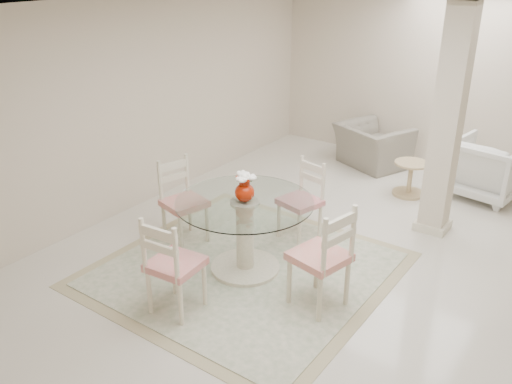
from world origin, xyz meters
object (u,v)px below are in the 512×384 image
Objects in this scene: dining_chair_east at (326,251)px; column at (447,124)px; armchair_white at (487,169)px; dining_chair_north at (304,194)px; dining_table at (245,236)px; recliner_taupe at (372,146)px; dining_chair_south at (170,260)px; side_table at (410,180)px; dining_chair_west at (181,195)px; red_vase at (245,187)px.

column is at bearing -175.19° from dining_chair_east.
column is at bearing 88.47° from armchair_white.
dining_chair_north is 1.17× the size of armchair_white.
recliner_taupe is (-0.23, 3.71, -0.08)m from dining_table.
dining_chair_south is at bearing -95.20° from dining_table.
dining_chair_east is 4.04m from recliner_taupe.
dining_chair_south is at bearing -82.46° from dining_chair_north.
column is 1.82m from dining_chair_north.
column is 2.26× the size of dining_chair_east.
dining_chair_east is at bearing -83.87° from side_table.
dining_table reaches higher than recliner_taupe.
dining_chair_west is at bearing 173.41° from dining_table.
side_table is (-0.87, -0.57, -0.19)m from armchair_white.
armchair_white is 1.86× the size of side_table.
dining_chair_north is at bearing -128.81° from dining_chair_east.
dining_chair_north is at bearing 83.57° from red_vase.
dining_table is 1.19× the size of dining_chair_east.
red_vase is 0.30× the size of recliner_taupe.
armchair_white is (1.56, 3.52, -0.01)m from dining_table.
red_vase is at bearing -18.43° from dining_table.
column is 3.53m from dining_chair_south.
armchair_white is at bearing -22.56° from dining_chair_west.
side_table is (-0.63, 0.83, -1.13)m from column.
column is 8.70× the size of red_vase.
dining_chair_south is (0.92, -1.13, 0.01)m from dining_chair_west.
column reaches higher than dining_table.
red_vase is (-1.32, -2.13, -0.38)m from column.
dining_table is 1.29× the size of dining_chair_west.
dining_chair_west is at bearing -84.11° from dining_chair_east.
dining_chair_south is (-0.09, -1.02, -0.38)m from red_vase.
dining_chair_west is (-2.03, 0.23, -0.05)m from dining_chair_east.
side_table is (0.69, 2.95, -0.19)m from dining_table.
side_table is at bearing -106.28° from dining_chair_south.
dining_table is at bearing -121.83° from column.
red_vase is at bearing -81.99° from dining_chair_west.
dining_chair_west reaches higher than dining_chair_north.
dining_chair_north is at bearing -106.52° from side_table.
dining_table is at bearing -103.17° from side_table.
dining_chair_north reaches higher than recliner_taupe.
dining_chair_west is (-2.33, -2.01, -0.77)m from column.
dining_chair_south is 4.74m from recliner_taupe.
armchair_white is (1.79, -0.19, 0.08)m from recliner_taupe.
dining_table is 1.04m from dining_chair_south.
column is at bearing 58.17° from dining_table.
recliner_taupe is (-0.23, 3.71, -0.64)m from red_vase.
column is 2.40× the size of dining_chair_south.
dining_chair_north is 2.04m from dining_chair_south.
recliner_taupe is 1.14× the size of armchair_white.
dining_chair_south is at bearing -95.26° from red_vase.
recliner_taupe reaches higher than side_table.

